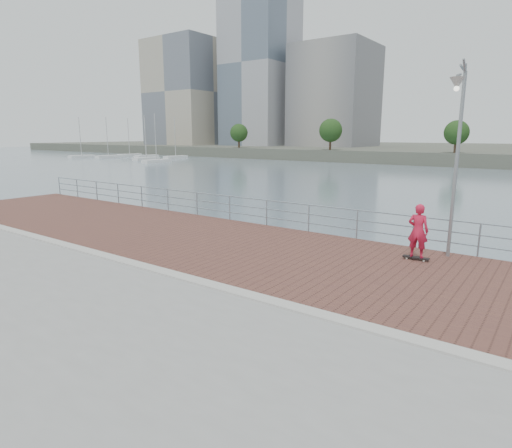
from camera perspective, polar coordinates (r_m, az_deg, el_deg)
The scene contains 10 objects.
water at distance 12.12m, azimuth -5.84°, elevation -17.10°, with size 400.00×400.00×0.00m, color slate.
seawall at distance 9.11m, azimuth -29.28°, elevation -22.05°, with size 40.00×24.00×2.00m, color gray.
brick_lane at distance 14.02m, azimuth 3.87°, elevation -4.07°, with size 40.00×6.80×0.02m, color brown.
curb at distance 11.27m, azimuth -6.06°, elevation -8.04°, with size 40.00×0.40×0.06m, color #B7B5AD.
guardrail at distance 16.76m, azimuth 10.13°, elevation 0.81°, with size 39.06×0.06×1.13m.
street_lamp at distance 14.18m, azimuth 25.22°, elevation 11.59°, with size 0.42×1.21×5.71m.
skateboard at distance 14.26m, azimuth 20.55°, elevation -4.21°, with size 0.80×0.23×0.09m.
skateboarder at distance 14.06m, azimuth 20.80°, elevation -0.85°, with size 0.61×0.40×1.68m, color red.
shoreline_trees at distance 86.56m, azimuth 25.11°, elevation 11.15°, with size 109.27×5.04×6.72m.
marina at distance 109.35m, azimuth -15.95°, elevation 8.63°, with size 31.55×19.83×9.98m.
Camera 1 is at (7.16, -7.81, 3.86)m, focal length 30.00 mm.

